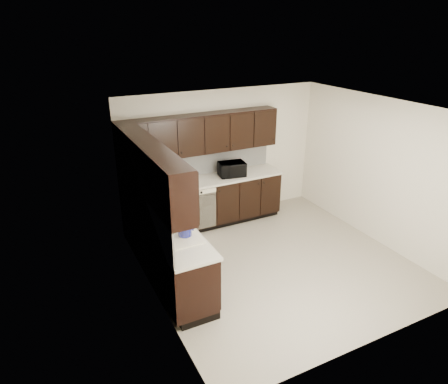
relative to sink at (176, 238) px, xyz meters
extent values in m
plane|color=#A59B88|center=(1.68, 0.01, -0.88)|extent=(4.00, 4.00, 0.00)
plane|color=white|center=(1.68, 0.01, 1.62)|extent=(4.00, 4.00, 0.00)
cube|color=beige|center=(1.68, 2.01, 0.37)|extent=(4.00, 0.02, 2.50)
cube|color=beige|center=(-0.32, 0.01, 0.37)|extent=(0.02, 4.00, 2.50)
cube|color=beige|center=(3.68, 0.01, 0.37)|extent=(0.02, 4.00, 2.50)
cube|color=beige|center=(1.68, -1.99, 0.37)|extent=(4.00, 0.02, 2.50)
cube|color=black|center=(1.18, 1.71, -0.43)|extent=(3.00, 0.60, 0.90)
cube|color=black|center=(-0.02, 0.31, -0.43)|extent=(0.60, 2.20, 0.90)
cube|color=black|center=(1.18, 1.74, -0.83)|extent=(3.00, 0.54, 0.10)
cube|color=black|center=(0.01, 0.31, -0.83)|extent=(0.54, 2.20, 0.10)
cube|color=beige|center=(1.18, 1.71, 0.04)|extent=(3.03, 0.63, 0.04)
cube|color=beige|center=(-0.02, 0.31, 0.04)|extent=(0.63, 2.23, 0.04)
cube|color=silver|center=(1.18, 2.00, 0.30)|extent=(3.00, 0.02, 0.48)
cube|color=silver|center=(-0.31, 0.61, 0.30)|extent=(0.02, 2.80, 0.48)
cube|color=black|center=(1.18, 1.85, 0.89)|extent=(3.00, 0.33, 0.70)
cube|color=black|center=(-0.15, 0.45, 0.89)|extent=(0.33, 2.47, 0.70)
cube|color=beige|center=(0.98, 1.42, -0.38)|extent=(0.58, 0.02, 0.78)
cube|color=beige|center=(0.98, 1.42, -0.04)|extent=(0.58, 0.03, 0.08)
cylinder|color=black|center=(0.98, 1.40, -0.04)|extent=(0.04, 0.02, 0.04)
cube|color=beige|center=(0.00, 0.01, 0.06)|extent=(0.54, 0.82, 0.03)
cube|color=beige|center=(0.00, -0.19, -0.02)|extent=(0.42, 0.34, 0.16)
cube|color=beige|center=(0.00, 0.21, -0.02)|extent=(0.42, 0.34, 0.16)
cylinder|color=silver|center=(-0.22, 0.01, 0.19)|extent=(0.03, 0.03, 0.26)
cylinder|color=silver|center=(-0.17, 0.01, 0.31)|extent=(0.14, 0.02, 0.02)
cylinder|color=#B2B2B7|center=(0.00, -0.19, 0.01)|extent=(0.20, 0.20, 0.10)
imported|color=black|center=(1.72, 1.66, 0.19)|extent=(0.53, 0.39, 0.27)
imported|color=gray|center=(0.20, 0.45, 0.15)|extent=(0.09, 0.09, 0.18)
imported|color=gray|center=(-0.13, 0.56, 0.17)|extent=(0.09, 0.09, 0.21)
cube|color=#AFAEB1|center=(0.68, 1.77, 0.16)|extent=(0.38, 0.31, 0.21)
cube|color=white|center=(0.01, 0.53, 0.16)|extent=(0.58, 0.48, 0.20)
cylinder|color=navy|center=(0.09, -0.10, 0.20)|extent=(0.23, 0.23, 0.28)
cylinder|color=#0B7E79|center=(0.20, 1.12, 0.16)|extent=(0.10, 0.10, 0.20)
cylinder|color=white|center=(0.07, 1.36, 0.19)|extent=(0.15, 0.15, 0.27)
camera|label=1|loc=(-1.55, -4.55, 2.72)|focal=32.00mm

